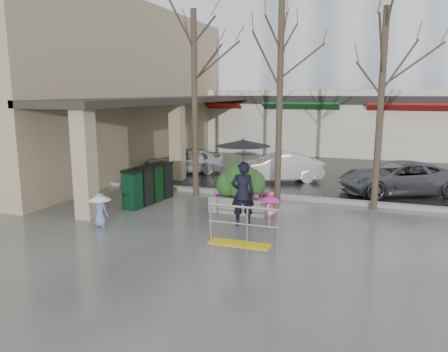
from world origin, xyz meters
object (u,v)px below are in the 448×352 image
Objects in this scene: child_pink at (270,207)px; tree_west at (194,58)px; woman at (243,172)px; child_blue at (100,206)px; car_a at (185,160)px; handrail at (242,231)px; tree_midwest at (281,51)px; news_boxes at (149,184)px; car_b at (278,167)px; car_c at (398,178)px; planter at (241,188)px; tree_mideast at (384,60)px.

tree_west is at bearing -70.52° from child_pink.
child_blue is (-3.87, -1.51, -0.97)m from woman.
car_a is (-5.12, 7.12, -0.97)m from woman.
handrail is at bearing -55.01° from tree_west.
tree_midwest reaches higher than woman.
handrail is 0.78× the size of news_boxes.
car_c is at bearing 57.38° from car_b.
child_pink is 0.56× the size of planter.
car_a is at bearing 108.62° from news_boxes.
woman reaches higher than car_a.
tree_west is 3.56× the size of planter.
child_pink is (-2.82, -3.11, -4.25)m from tree_mideast.
car_c is (9.55, -1.23, 0.00)m from car_a.
tree_mideast is 5.08m from car_c.
handrail is 1.73m from child_pink.
child_blue is 0.22× the size of car_c.
tree_mideast is 6.06× the size of child_pink.
child_blue is at bearing -22.07° from car_a.
child_blue is (-4.20, -4.69, -4.61)m from tree_midwest.
car_c reaches higher than handrail.
handrail is at bearing -88.09° from tree_midwest.
tree_mideast reaches higher than car_c.
planter is (-0.83, -1.76, -4.45)m from tree_midwest.
car_b is at bearing 89.29° from planter.
tree_mideast is 6.42× the size of child_blue.
child_blue is at bearing -82.86° from news_boxes.
news_boxes is at bearing -166.68° from tree_mideast.
car_c is (3.94, 7.50, 0.25)m from handrail.
car_a is 4.69m from car_b.
child_blue is (-7.50, -4.69, -4.23)m from tree_mideast.
tree_west is 1.05× the size of tree_mideast.
news_boxes is at bearing -44.85° from woman.
car_c is (4.10, 2.70, -4.60)m from tree_midwest.
child_blue is at bearing -138.94° from planter.
handrail is 0.74× the size of woman.
planter is at bearing 108.13° from handrail.
tree_west is 6.57m from child_pink.
woman reaches higher than car_b.
handrail is 2.09m from woman.
tree_midwest is (-0.16, 4.80, 4.86)m from handrail.
news_boxes is (-7.53, -1.78, -4.19)m from tree_mideast.
tree_midwest is 4.86m from planter.
car_b is (0.07, 5.28, -0.16)m from planter.
handrail is 0.42× the size of car_c.
handrail is 8.48m from car_c.
car_a is (-1.25, 8.63, 0.00)m from child_blue.
news_boxes is 9.46m from car_c.
woman is at bearing -95.87° from tree_midwest.
tree_midwest is 3.67× the size of planter.
handrail is 1.00× the size of planter.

